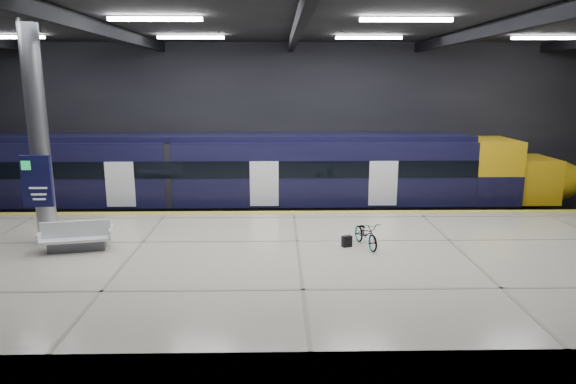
{
  "coord_description": "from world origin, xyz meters",
  "views": [
    {
      "loc": [
        -0.61,
        -16.98,
        6.17
      ],
      "look_at": [
        -0.24,
        1.5,
        2.2
      ],
      "focal_mm": 32.0,
      "sensor_mm": 36.0,
      "label": 1
    }
  ],
  "objects": [
    {
      "name": "pannier_bag",
      "position": [
        1.55,
        -1.6,
        1.28
      ],
      "size": [
        0.34,
        0.27,
        0.35
      ],
      "primitive_type": "cube",
      "rotation": [
        0.0,
        0.0,
        0.35
      ],
      "color": "black",
      "rests_on": "platform"
    },
    {
      "name": "safety_strip",
      "position": [
        0.0,
        2.75,
        1.11
      ],
      "size": [
        30.0,
        0.4,
        0.01
      ],
      "primitive_type": "cube",
      "color": "gold",
      "rests_on": "platform"
    },
    {
      "name": "rails",
      "position": [
        0.0,
        5.5,
        0.08
      ],
      "size": [
        30.0,
        1.52,
        0.16
      ],
      "color": "gray",
      "rests_on": "ground"
    },
    {
      "name": "bench",
      "position": [
        -6.8,
        -1.78,
        1.43
      ],
      "size": [
        2.24,
        1.27,
        0.93
      ],
      "rotation": [
        0.0,
        0.0,
        0.2
      ],
      "color": "#595B60",
      "rests_on": "platform"
    },
    {
      "name": "platform",
      "position": [
        0.0,
        -2.5,
        0.55
      ],
      "size": [
        30.0,
        11.0,
        1.1
      ],
      "primitive_type": "cube",
      "color": "#B8B29C",
      "rests_on": "ground"
    },
    {
      "name": "ground",
      "position": [
        0.0,
        0.0,
        0.0
      ],
      "size": [
        30.0,
        30.0,
        0.0
      ],
      "primitive_type": "plane",
      "color": "black",
      "rests_on": "ground"
    },
    {
      "name": "info_column",
      "position": [
        -8.0,
        -1.03,
        4.46
      ],
      "size": [
        0.9,
        0.78,
        6.9
      ],
      "color": "#9EA0A5",
      "rests_on": "platform"
    },
    {
      "name": "bicycle",
      "position": [
        2.15,
        -1.6,
        1.52
      ],
      "size": [
        0.95,
        1.68,
        0.84
      ],
      "primitive_type": "imported",
      "rotation": [
        0.0,
        0.0,
        0.26
      ],
      "color": "#99999E",
      "rests_on": "platform"
    },
    {
      "name": "room_shell",
      "position": [
        -0.0,
        0.0,
        5.72
      ],
      "size": [
        30.1,
        16.1,
        8.05
      ],
      "color": "black",
      "rests_on": "ground"
    },
    {
      "name": "train",
      "position": [
        -2.39,
        5.5,
        2.06
      ],
      "size": [
        29.4,
        2.84,
        3.79
      ],
      "color": "black",
      "rests_on": "ground"
    }
  ]
}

